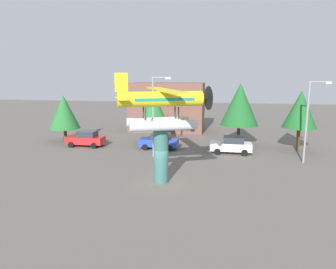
{
  "coord_description": "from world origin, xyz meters",
  "views": [
    {
      "loc": [
        4.42,
        -21.84,
        7.94
      ],
      "look_at": [
        0.0,
        3.0,
        3.09
      ],
      "focal_mm": 32.94,
      "sensor_mm": 36.0,
      "label": 1
    }
  ],
  "objects_px": {
    "car_near_red": "(86,139)",
    "storefront_building": "(167,107)",
    "display_pedestal": "(161,155)",
    "tree_west": "(64,112)",
    "car_far_white": "(231,145)",
    "streetlight_secondary": "(310,116)",
    "tree_far_east": "(300,110)",
    "floatplane_monument": "(163,106)",
    "streetlight_primary": "(155,111)",
    "tree_east": "(153,110)",
    "tree_center_back": "(240,104)",
    "car_mid_blue": "(159,141)"
  },
  "relations": [
    {
      "from": "floatplane_monument",
      "to": "streetlight_primary",
      "type": "xyz_separation_m",
      "value": [
        -2.11,
        7.02,
        -1.23
      ]
    },
    {
      "from": "car_mid_blue",
      "to": "tree_west",
      "type": "relative_size",
      "value": 0.74
    },
    {
      "from": "display_pedestal",
      "to": "tree_west",
      "type": "relative_size",
      "value": 0.73
    },
    {
      "from": "display_pedestal",
      "to": "tree_far_east",
      "type": "height_order",
      "value": "tree_far_east"
    },
    {
      "from": "streetlight_secondary",
      "to": "tree_east",
      "type": "bearing_deg",
      "value": 159.24
    },
    {
      "from": "car_mid_blue",
      "to": "streetlight_secondary",
      "type": "distance_m",
      "value": 15.15
    },
    {
      "from": "car_far_white",
      "to": "tree_west",
      "type": "relative_size",
      "value": 0.74
    },
    {
      "from": "car_far_white",
      "to": "streetlight_secondary",
      "type": "distance_m",
      "value": 7.94
    },
    {
      "from": "display_pedestal",
      "to": "car_far_white",
      "type": "height_order",
      "value": "display_pedestal"
    },
    {
      "from": "display_pedestal",
      "to": "car_near_red",
      "type": "bearing_deg",
      "value": 136.49
    },
    {
      "from": "display_pedestal",
      "to": "floatplane_monument",
      "type": "distance_m",
      "value": 3.73
    },
    {
      "from": "tree_west",
      "to": "tree_center_back",
      "type": "height_order",
      "value": "tree_center_back"
    },
    {
      "from": "storefront_building",
      "to": "tree_east",
      "type": "relative_size",
      "value": 1.69
    },
    {
      "from": "car_far_white",
      "to": "streetlight_primary",
      "type": "xyz_separation_m",
      "value": [
        -7.44,
        -2.77,
        3.68
      ]
    },
    {
      "from": "tree_west",
      "to": "streetlight_primary",
      "type": "bearing_deg",
      "value": -23.52
    },
    {
      "from": "streetlight_primary",
      "to": "streetlight_secondary",
      "type": "bearing_deg",
      "value": 0.85
    },
    {
      "from": "tree_east",
      "to": "tree_far_east",
      "type": "xyz_separation_m",
      "value": [
        16.0,
        -1.03,
        0.52
      ]
    },
    {
      "from": "display_pedestal",
      "to": "car_mid_blue",
      "type": "xyz_separation_m",
      "value": [
        -2.29,
        10.45,
        -1.18
      ]
    },
    {
      "from": "display_pedestal",
      "to": "tree_center_back",
      "type": "height_order",
      "value": "tree_center_back"
    },
    {
      "from": "car_near_red",
      "to": "display_pedestal",
      "type": "bearing_deg",
      "value": 136.49
    },
    {
      "from": "tree_east",
      "to": "tree_west",
      "type": "bearing_deg",
      "value": -176.32
    },
    {
      "from": "car_mid_blue",
      "to": "streetlight_secondary",
      "type": "height_order",
      "value": "streetlight_secondary"
    },
    {
      "from": "car_mid_blue",
      "to": "display_pedestal",
      "type": "bearing_deg",
      "value": 102.38
    },
    {
      "from": "display_pedestal",
      "to": "tree_far_east",
      "type": "bearing_deg",
      "value": 44.41
    },
    {
      "from": "car_far_white",
      "to": "tree_east",
      "type": "xyz_separation_m",
      "value": [
        -9.0,
        3.38,
        3.03
      ]
    },
    {
      "from": "car_near_red",
      "to": "tree_center_back",
      "type": "xyz_separation_m",
      "value": [
        17.05,
        3.24,
        3.87
      ]
    },
    {
      "from": "floatplane_monument",
      "to": "tree_far_east",
      "type": "relative_size",
      "value": 1.56
    },
    {
      "from": "car_far_white",
      "to": "streetlight_secondary",
      "type": "relative_size",
      "value": 0.56
    },
    {
      "from": "tree_far_east",
      "to": "display_pedestal",
      "type": "bearing_deg",
      "value": -135.59
    },
    {
      "from": "car_mid_blue",
      "to": "car_far_white",
      "type": "height_order",
      "value": "same"
    },
    {
      "from": "floatplane_monument",
      "to": "storefront_building",
      "type": "bearing_deg",
      "value": 75.81
    },
    {
      "from": "display_pedestal",
      "to": "tree_west",
      "type": "bearing_deg",
      "value": 139.2
    },
    {
      "from": "storefront_building",
      "to": "tree_far_east",
      "type": "distance_m",
      "value": 18.73
    },
    {
      "from": "display_pedestal",
      "to": "streetlight_secondary",
      "type": "relative_size",
      "value": 0.55
    },
    {
      "from": "storefront_building",
      "to": "car_near_red",
      "type": "bearing_deg",
      "value": -121.63
    },
    {
      "from": "display_pedestal",
      "to": "tree_center_back",
      "type": "distance_m",
      "value": 15.09
    },
    {
      "from": "car_near_red",
      "to": "tree_west",
      "type": "relative_size",
      "value": 0.74
    },
    {
      "from": "display_pedestal",
      "to": "streetlight_primary",
      "type": "height_order",
      "value": "streetlight_primary"
    },
    {
      "from": "floatplane_monument",
      "to": "streetlight_primary",
      "type": "relative_size",
      "value": 1.27
    },
    {
      "from": "tree_far_east",
      "to": "car_mid_blue",
      "type": "bearing_deg",
      "value": -173.27
    },
    {
      "from": "car_near_red",
      "to": "streetlight_primary",
      "type": "height_order",
      "value": "streetlight_primary"
    },
    {
      "from": "car_far_white",
      "to": "tree_center_back",
      "type": "relative_size",
      "value": 0.59
    },
    {
      "from": "display_pedestal",
      "to": "streetlight_secondary",
      "type": "height_order",
      "value": "streetlight_secondary"
    },
    {
      "from": "storefront_building",
      "to": "tree_center_back",
      "type": "relative_size",
      "value": 1.47
    },
    {
      "from": "streetlight_secondary",
      "to": "tree_far_east",
      "type": "bearing_deg",
      "value": 86.06
    },
    {
      "from": "streetlight_primary",
      "to": "floatplane_monument",
      "type": "bearing_deg",
      "value": -73.25
    },
    {
      "from": "tree_far_east",
      "to": "tree_center_back",
      "type": "bearing_deg",
      "value": 168.5
    },
    {
      "from": "streetlight_primary",
      "to": "tree_center_back",
      "type": "xyz_separation_m",
      "value": [
        8.29,
        6.37,
        0.19
      ]
    },
    {
      "from": "tree_east",
      "to": "tree_center_back",
      "type": "distance_m",
      "value": 9.89
    },
    {
      "from": "car_near_red",
      "to": "storefront_building",
      "type": "xyz_separation_m",
      "value": [
        7.26,
        11.79,
        2.58
      ]
    }
  ]
}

